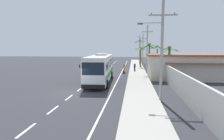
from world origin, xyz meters
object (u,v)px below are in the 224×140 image
Objects in this scene: utility_pole_mid at (147,48)px; utility_pole_far at (143,48)px; palm_nearest at (140,46)px; palm_farthest at (157,51)px; motorcycle_beside_bus at (124,70)px; palm_fourth at (149,51)px; utility_pole_nearest at (161,45)px; roadside_building at (191,66)px; palm_second at (141,52)px; utility_pole_distant at (140,47)px; coach_bus_foreground at (100,67)px; pedestrian_near_kerb at (135,67)px; palm_third at (169,57)px.

utility_pole_mid is 1.01× the size of utility_pole_far.
palm_nearest is 11.63m from palm_farthest.
palm_fourth is at bearing -31.67° from motorcycle_beside_bus.
utility_pole_mid reaches higher than palm_nearest.
utility_pole_nearest reaches higher than motorcycle_beside_bus.
palm_fourth reaches higher than roadside_building.
motorcycle_beside_bus is 0.15× the size of roadside_building.
palm_second is 13.05m from palm_fourth.
utility_pole_distant is at bearing 88.33° from palm_nearest.
palm_nearest is (6.16, 26.87, 3.06)m from coach_bus_foreground.
pedestrian_near_kerb is 19.54m from utility_pole_far.
utility_pole_mid reaches higher than pedestrian_near_kerb.
motorcycle_beside_bus is 0.39× the size of palm_third.
utility_pole_nearest is 19.79m from utility_pole_mid.
utility_pole_far reaches higher than pedestrian_near_kerb.
roadside_building is (3.72, 2.25, -1.57)m from palm_third.
motorcycle_beside_bus is at bearing -143.70° from pedestrian_near_kerb.
palm_second is at bearing 91.44° from utility_pole_nearest.
motorcycle_beside_bus is 10.39m from palm_third.
utility_pole_nearest is at bearing -77.42° from motorcycle_beside_bus.
utility_pole_nearest is 1.86× the size of palm_second.
palm_second is (-0.72, 28.52, -1.31)m from utility_pole_nearest.
palm_farthest is at bearing -85.72° from utility_pole_distant.
utility_pole_mid is 1.63× the size of palm_fourth.
pedestrian_near_kerb is at bearing 161.68° from utility_pole_mid.
pedestrian_near_kerb is (4.74, 11.95, -1.07)m from coach_bus_foreground.
palm_second is (-0.88, 8.73, -1.05)m from utility_pole_mid.
roadside_building is at bearing -82.17° from utility_pole_distant.
palm_nearest is (1.41, 14.92, 4.13)m from pedestrian_near_kerb.
palm_fourth is (0.96, -19.95, -0.94)m from palm_nearest.
palm_second reaches higher than roadside_building.
utility_pole_distant is at bearing 88.68° from palm_second.
coach_bus_foreground is 12.90m from pedestrian_near_kerb.
utility_pole_far reaches higher than coach_bus_foreground.
palm_third reaches higher than roadside_building.
pedestrian_near_kerb is at bearing 50.66° from motorcycle_beside_bus.
palm_fourth is at bearing -85.71° from palm_second.
utility_pole_distant reaches higher than palm_farthest.
palm_nearest reaches higher than motorcycle_beside_bus.
pedestrian_near_kerb is 15.55m from palm_nearest.
utility_pole_mid is (7.02, 11.20, 2.63)m from coach_bus_foreground.
motorcycle_beside_bus is 18.17m from palm_nearest.
utility_pole_far is 27.40m from roadside_building.
palm_third is at bearing -86.87° from utility_pole_distant.
utility_pole_mid reaches higher than palm_second.
coach_bus_foreground is 1.31× the size of utility_pole_nearest.
motorcycle_beside_bus is at bearing -107.89° from palm_second.
utility_pole_mid is at bearing -90.39° from utility_pole_far.
utility_pole_nearest reaches higher than roadside_building.
palm_fourth is at bearing 116.70° from palm_third.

